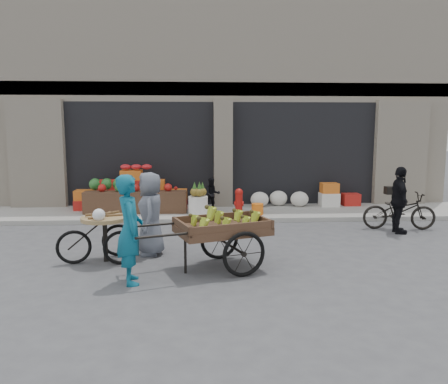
{
  "coord_description": "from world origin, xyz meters",
  "views": [
    {
      "loc": [
        -0.7,
        -8.04,
        2.4
      ],
      "look_at": [
        -0.19,
        1.02,
        1.1
      ],
      "focal_mm": 35.0,
      "sensor_mm": 36.0,
      "label": 1
    }
  ],
  "objects": [
    {
      "name": "building",
      "position": [
        0.0,
        8.03,
        3.37
      ],
      "size": [
        14.0,
        6.45,
        7.0
      ],
      "color": "beige",
      "rests_on": "ground"
    },
    {
      "name": "cyclist",
      "position": [
        3.91,
        1.69,
        0.78
      ],
      "size": [
        0.5,
        0.96,
        1.56
      ],
      "primitive_type": "imported",
      "rotation": [
        0.0,
        0.0,
        1.44
      ],
      "color": "black",
      "rests_on": "ground"
    },
    {
      "name": "fire_hydrant",
      "position": [
        0.35,
        3.55,
        0.5
      ],
      "size": [
        0.22,
        0.22,
        0.71
      ],
      "color": "#A5140F",
      "rests_on": "sidewalk"
    },
    {
      "name": "orange_bucket",
      "position": [
        0.85,
        3.5,
        0.27
      ],
      "size": [
        0.32,
        0.32,
        0.3
      ],
      "primitive_type": "cylinder",
      "color": "orange",
      "rests_on": "sidewalk"
    },
    {
      "name": "vendor_woman",
      "position": [
        -1.79,
        -1.33,
        0.86
      ],
      "size": [
        0.55,
        0.71,
        1.72
      ],
      "primitive_type": "imported",
      "rotation": [
        0.0,
        0.0,
        1.82
      ],
      "color": "#0F5C76",
      "rests_on": "ground"
    },
    {
      "name": "pineapple_bin",
      "position": [
        -0.75,
        3.6,
        0.37
      ],
      "size": [
        0.52,
        0.52,
        0.5
      ],
      "primitive_type": "cylinder",
      "color": "silver",
      "rests_on": "sidewalk"
    },
    {
      "name": "fruit_display",
      "position": [
        -2.48,
        4.38,
        0.67
      ],
      "size": [
        3.1,
        1.12,
        1.24
      ],
      "color": "#B41E19",
      "rests_on": "sidewalk"
    },
    {
      "name": "tricycle_cart",
      "position": [
        -2.44,
        -0.17,
        0.57
      ],
      "size": [
        1.46,
        1.02,
        0.95
      ],
      "rotation": [
        0.0,
        0.0,
        0.25
      ],
      "color": "#9E7F51",
      "rests_on": "ground"
    },
    {
      "name": "ground",
      "position": [
        0.0,
        0.0,
        0.0
      ],
      "size": [
        80.0,
        80.0,
        0.0
      ],
      "primitive_type": "plane",
      "color": "#424244",
      "rests_on": "ground"
    },
    {
      "name": "vendor_grey",
      "position": [
        -1.65,
        0.24,
        0.8
      ],
      "size": [
        0.57,
        0.82,
        1.6
      ],
      "primitive_type": "imported",
      "rotation": [
        0.0,
        0.0,
        -1.49
      ],
      "color": "slate",
      "rests_on": "ground"
    },
    {
      "name": "sidewalk",
      "position": [
        0.0,
        4.1,
        0.06
      ],
      "size": [
        18.0,
        2.2,
        0.12
      ],
      "primitive_type": "cube",
      "color": "gray",
      "rests_on": "ground"
    },
    {
      "name": "right_bay_goods",
      "position": [
        2.61,
        4.7,
        0.41
      ],
      "size": [
        3.35,
        0.6,
        0.7
      ],
      "color": "silver",
      "rests_on": "sidewalk"
    },
    {
      "name": "bicycle",
      "position": [
        4.11,
        2.09,
        0.45
      ],
      "size": [
        1.78,
        0.81,
        0.9
      ],
      "primitive_type": "imported",
      "rotation": [
        0.0,
        0.0,
        1.44
      ],
      "color": "black",
      "rests_on": "ground"
    },
    {
      "name": "banana_cart",
      "position": [
        -0.38,
        -0.72,
        0.78
      ],
      "size": [
        2.76,
        1.78,
        1.08
      ],
      "rotation": [
        0.0,
        0.0,
        0.33
      ],
      "color": "#533525",
      "rests_on": "ground"
    },
    {
      "name": "seated_person",
      "position": [
        -0.35,
        4.2,
        0.58
      ],
      "size": [
        0.51,
        0.43,
        0.93
      ],
      "primitive_type": "imported",
      "rotation": [
        0.0,
        0.0,
        0.17
      ],
      "color": "black",
      "rests_on": "sidewalk"
    }
  ]
}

